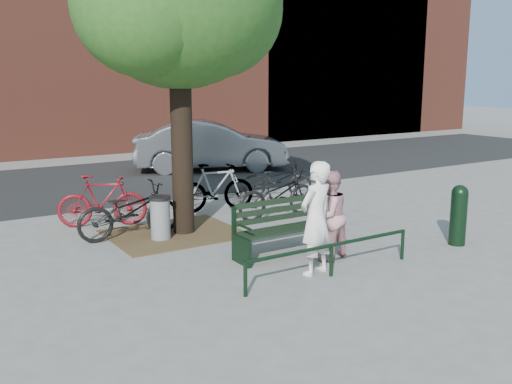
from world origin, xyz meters
TOP-DOWN VIEW (x-y plane):
  - ground at (0.00, 0.00)m, footprint 90.00×90.00m
  - dirt_pit at (-1.00, 2.20)m, footprint 2.40×2.00m
  - road at (0.00, 8.50)m, footprint 40.00×7.00m
  - park_bench at (-0.00, 0.08)m, footprint 1.74×0.54m
  - guard_railing at (0.00, -1.20)m, footprint 3.06×0.06m
  - person_left at (-0.13, -0.98)m, footprint 0.71×0.55m
  - person_right at (0.49, -0.54)m, footprint 0.79×0.66m
  - bollard at (2.95, -1.13)m, footprint 0.29×0.29m
  - litter_bin at (-1.36, 2.00)m, footprint 0.39×0.39m
  - bicycle_a at (-1.79, 2.42)m, footprint 1.95×0.70m
  - bicycle_b at (-1.95, 3.50)m, footprint 1.80×1.10m
  - bicycle_c at (1.37, 2.20)m, footprint 1.97×0.74m
  - bicycle_d at (0.57, 3.45)m, footprint 1.85×0.80m
  - bicycle_e at (2.56, 3.95)m, footprint 1.78×1.36m
  - parked_car at (3.13, 8.51)m, footprint 5.07×3.44m

SIDE VIEW (x-z plane):
  - ground at x=0.00m, z-range 0.00..0.00m
  - road at x=0.00m, z-range 0.00..0.01m
  - dirt_pit at x=-1.00m, z-range 0.00..0.02m
  - guard_railing at x=0.00m, z-range 0.15..0.66m
  - litter_bin at x=-1.36m, z-range 0.01..0.81m
  - bicycle_e at x=2.56m, z-range 0.00..0.90m
  - park_bench at x=0.00m, z-range -0.01..0.97m
  - bicycle_a at x=-1.79m, z-range 0.00..1.02m
  - bicycle_c at x=1.37m, z-range 0.00..1.02m
  - bicycle_b at x=-1.95m, z-range 0.00..1.05m
  - bicycle_d at x=0.57m, z-range 0.00..1.07m
  - bollard at x=2.95m, z-range 0.04..1.12m
  - person_right at x=0.49m, z-range 0.00..1.46m
  - parked_car at x=3.13m, z-range 0.00..1.58m
  - person_left at x=-0.13m, z-range 0.00..1.72m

